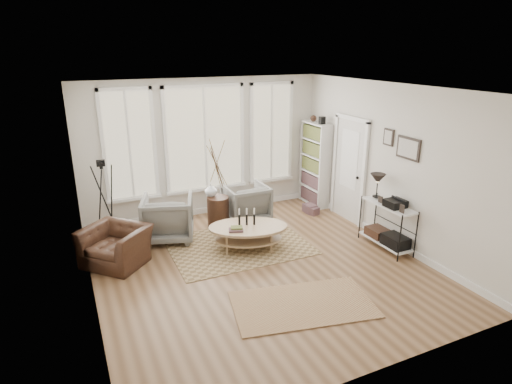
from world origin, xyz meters
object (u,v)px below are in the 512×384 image
armchair_left (168,218)px  side_table (217,186)px  bookcase (315,164)px  coffee_table (248,231)px  low_shelf (387,221)px  armchair_right (246,203)px  accent_chair (116,246)px

armchair_left → side_table: bearing=-156.1°
bookcase → coffee_table: (-2.36, -1.53, -0.61)m
bookcase → side_table: size_ratio=1.12×
low_shelf → armchair_right: bearing=128.8°
armchair_left → accent_chair: armchair_left is taller
accent_chair → side_table: bearing=64.4°
bookcase → armchair_left: 3.62m
low_shelf → accent_chair: bearing=162.6°
bookcase → side_table: 2.54m
low_shelf → side_table: size_ratio=0.71×
coffee_table → accent_chair: bearing=169.1°
armchair_right → armchair_left: bearing=7.8°
side_table → accent_chair: 2.26m
bookcase → armchair_right: 1.96m
side_table → accent_chair: (-2.07, -0.70, -0.56)m
coffee_table → bookcase: bearing=33.0°
side_table → armchair_right: bearing=9.6°
coffee_table → side_table: size_ratio=0.88×
accent_chair → bookcase: bearing=59.2°
bookcase → low_shelf: bookcase is taller
bookcase → coffee_table: bookcase is taller
bookcase → low_shelf: bearing=-91.3°
armchair_right → side_table: 0.82m
bookcase → armchair_right: bookcase is taller
coffee_table → armchair_right: size_ratio=1.86×
armchair_right → side_table: (-0.66, -0.11, 0.49)m
coffee_table → armchair_right: 1.34m
low_shelf → accent_chair: (-4.53, 1.41, -0.19)m
armchair_left → armchair_right: bearing=-154.7°
low_shelf → coffee_table: size_ratio=0.81×
bookcase → accent_chair: bearing=-166.4°
armchair_right → bookcase: bearing=-170.7°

